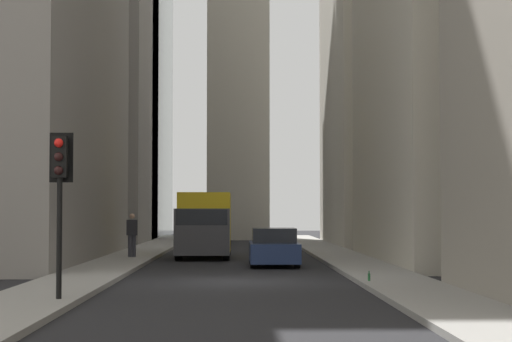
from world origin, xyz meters
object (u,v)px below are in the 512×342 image
(delivery_truck, at_px, (204,224))
(sedan_navy, at_px, (274,248))
(traffic_light_foreground, at_px, (60,176))
(discarded_bottle, at_px, (369,277))
(pedestrian, at_px, (132,233))

(delivery_truck, height_order, sedan_navy, delivery_truck)
(traffic_light_foreground, height_order, discarded_bottle, traffic_light_foreground)
(traffic_light_foreground, bearing_deg, discarded_bottle, -56.40)
(sedan_navy, distance_m, traffic_light_foreground, 15.08)
(traffic_light_foreground, height_order, pedestrian, traffic_light_foreground)
(traffic_light_foreground, xyz_separation_m, discarded_bottle, (4.97, -7.48, -2.56))
(pedestrian, bearing_deg, traffic_light_foreground, -178.40)
(sedan_navy, bearing_deg, discarded_bottle, -165.92)
(discarded_bottle, bearing_deg, delivery_truck, 18.51)
(sedan_navy, bearing_deg, traffic_light_foreground, 159.51)
(pedestrian, xyz_separation_m, discarded_bottle, (-13.10, -7.99, -0.87))
(pedestrian, distance_m, discarded_bottle, 15.37)
(delivery_truck, height_order, pedestrian, delivery_truck)
(sedan_navy, relative_size, traffic_light_foreground, 1.18)
(sedan_navy, bearing_deg, pedestrian, 54.47)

